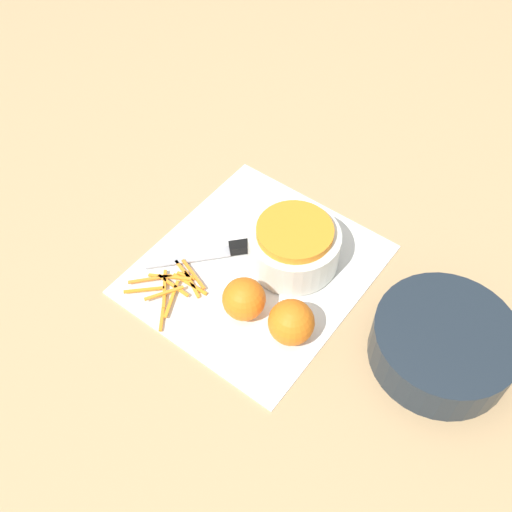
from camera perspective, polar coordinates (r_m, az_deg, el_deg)
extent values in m
plane|color=tan|center=(0.98, 0.00, -1.30)|extent=(4.00, 4.00, 0.00)
cube|color=silver|center=(0.98, 0.00, -1.19)|extent=(0.37, 0.33, 0.01)
cylinder|color=silver|center=(0.97, 3.61, 0.85)|extent=(0.15, 0.15, 0.06)
cylinder|color=orange|center=(0.94, 3.72, 2.27)|extent=(0.12, 0.12, 0.02)
cylinder|color=#1E2833|center=(0.91, 17.37, -7.98)|extent=(0.21, 0.21, 0.07)
cube|color=black|center=(1.00, 0.31, 1.13)|extent=(0.09, 0.08, 0.02)
cube|color=#B2B2B7|center=(1.00, -6.54, -0.11)|extent=(0.12, 0.11, 0.00)
sphere|color=orange|center=(0.88, 3.38, -6.32)|extent=(0.07, 0.07, 0.07)
sphere|color=orange|center=(0.90, -1.16, -4.12)|extent=(0.07, 0.07, 0.07)
cube|color=orange|center=(0.97, -6.69, -1.87)|extent=(0.01, 0.03, 0.00)
cube|color=orange|center=(0.96, -6.11, -2.69)|extent=(0.03, 0.05, 0.00)
cube|color=orange|center=(0.96, -7.88, -2.81)|extent=(0.01, 0.06, 0.00)
cube|color=orange|center=(0.97, -8.21, -1.99)|extent=(0.04, 0.06, 0.00)
cube|color=orange|center=(0.96, -10.61, -3.18)|extent=(0.05, 0.05, 0.00)
cube|color=orange|center=(0.96, -6.32, -2.68)|extent=(0.01, 0.07, 0.00)
cube|color=orange|center=(0.94, -8.87, -5.20)|extent=(0.06, 0.05, 0.00)
cube|color=orange|center=(0.95, -8.04, -4.05)|extent=(0.07, 0.03, 0.00)
cube|color=orange|center=(0.95, -8.75, -3.51)|extent=(0.06, 0.04, 0.00)
cube|color=orange|center=(0.97, -10.05, -2.17)|extent=(0.06, 0.05, 0.00)
cube|color=orange|center=(0.97, -5.99, -1.73)|extent=(0.03, 0.07, 0.00)
cube|color=orange|center=(0.98, -7.03, -1.27)|extent=(0.02, 0.04, 0.00)
cube|color=orange|center=(0.96, -8.71, -3.08)|extent=(0.06, 0.05, 0.00)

